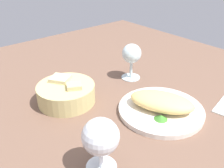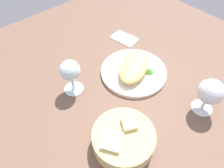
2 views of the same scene
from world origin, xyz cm
name	(u,v)px [view 1 (image 1 of 2)]	position (x,y,z in cm)	size (l,w,h in cm)	color
ground_plane	(107,107)	(0.00, 0.00, -1.00)	(140.00, 140.00, 2.00)	brown
plate	(161,110)	(-12.80, -9.33, 0.70)	(24.02, 24.02, 1.40)	white
omelette	(162,101)	(-12.80, -9.33, 3.54)	(18.00, 9.59, 4.29)	#E8C371
lettuce_garnish	(161,117)	(-16.17, -5.19, 1.99)	(3.65, 3.65, 1.19)	#3A7C29
bread_basket	(66,93)	(9.42, 8.09, 2.98)	(17.15, 17.15, 6.91)	tan
wine_glass_near	(132,56)	(8.12, -17.63, 8.52)	(6.71, 6.71, 12.69)	silver
wine_glass_far	(101,138)	(-18.03, 16.19, 8.01)	(7.75, 7.75, 12.37)	silver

